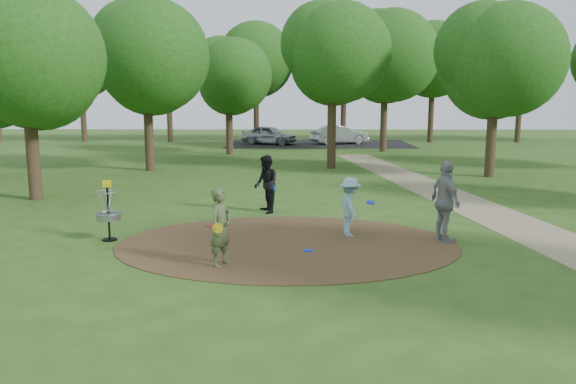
{
  "coord_description": "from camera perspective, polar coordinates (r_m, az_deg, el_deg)",
  "views": [
    {
      "loc": [
        0.21,
        -13.42,
        3.58
      ],
      "look_at": [
        0.0,
        1.2,
        1.1
      ],
      "focal_mm": 35.0,
      "sensor_mm": 36.0,
      "label": 1
    }
  ],
  "objects": [
    {
      "name": "car_right",
      "position": [
        43.55,
        5.29,
        5.81
      ],
      "size": [
        4.6,
        2.93,
        1.43
      ],
      "primitive_type": "imported",
      "rotation": [
        0.0,
        0.0,
        1.93
      ],
      "color": "#A8A9B0",
      "rests_on": "ground"
    },
    {
      "name": "tree_ring",
      "position": [
        22.21,
        4.05,
        13.58
      ],
      "size": [
        37.1,
        45.38,
        8.99
      ],
      "color": "#332316",
      "rests_on": "ground"
    },
    {
      "name": "disc_ground_red",
      "position": [
        15.83,
        -7.96,
        -3.43
      ],
      "size": [
        0.22,
        0.22,
        0.02
      ],
      "primitive_type": "cylinder",
      "color": "red",
      "rests_on": "dirt_clearing"
    },
    {
      "name": "player_observer_with_disc",
      "position": [
        12.02,
        -6.84,
        -3.58
      ],
      "size": [
        0.64,
        0.73,
        1.69
      ],
      "color": "#4A5B34",
      "rests_on": "ground"
    },
    {
      "name": "player_throwing_with_disc",
      "position": [
        14.6,
        6.32,
        -1.53
      ],
      "size": [
        1.06,
        1.1,
        1.54
      ],
      "color": "#84B6C5",
      "rests_on": "ground"
    },
    {
      "name": "ground",
      "position": [
        13.89,
        -0.07,
        -5.31
      ],
      "size": [
        100.0,
        100.0,
        0.0
      ],
      "primitive_type": "plane",
      "color": "#2D5119",
      "rests_on": "ground"
    },
    {
      "name": "parking_lot",
      "position": [
        43.6,
        3.19,
        4.9
      ],
      "size": [
        14.0,
        8.0,
        0.01
      ],
      "primitive_type": "cube",
      "color": "black",
      "rests_on": "ground"
    },
    {
      "name": "player_waiting_with_disc",
      "position": [
        14.43,
        15.7,
        -0.94
      ],
      "size": [
        0.79,
        1.29,
        2.04
      ],
      "color": "gray",
      "rests_on": "ground"
    },
    {
      "name": "dirt_clearing",
      "position": [
        13.89,
        -0.07,
        -5.27
      ],
      "size": [
        8.4,
        8.4,
        0.02
      ],
      "primitive_type": "cylinder",
      "color": "#47301C",
      "rests_on": "ground"
    },
    {
      "name": "car_left",
      "position": [
        43.13,
        -1.91,
        5.81
      ],
      "size": [
        4.54,
        3.09,
        1.44
      ],
      "primitive_type": "imported",
      "rotation": [
        0.0,
        0.0,
        1.2
      ],
      "color": "#979A9E",
      "rests_on": "ground"
    },
    {
      "name": "disc_ground_blue",
      "position": [
        13.23,
        2.05,
        -5.95
      ],
      "size": [
        0.22,
        0.22,
        0.02
      ],
      "primitive_type": "cylinder",
      "color": "#0E2AF0",
      "rests_on": "dirt_clearing"
    },
    {
      "name": "player_walking_with_disc",
      "position": [
        17.45,
        -2.24,
        0.8
      ],
      "size": [
        0.93,
        1.05,
        1.81
      ],
      "color": "black",
      "rests_on": "ground"
    },
    {
      "name": "footpath",
      "position": [
        17.03,
        22.52,
        -3.23
      ],
      "size": [
        7.55,
        39.89,
        0.01
      ],
      "primitive_type": "cube",
      "rotation": [
        0.0,
        0.0,
        0.14
      ],
      "color": "#8C7A5B",
      "rests_on": "ground"
    },
    {
      "name": "disc_golf_basket",
      "position": [
        14.75,
        -17.81,
        -1.4
      ],
      "size": [
        0.63,
        0.63,
        1.54
      ],
      "color": "black",
      "rests_on": "ground"
    }
  ]
}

